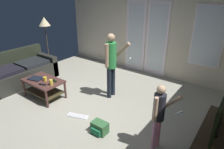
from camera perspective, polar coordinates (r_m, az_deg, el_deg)
name	(u,v)px	position (r m, az deg, el deg)	size (l,w,h in m)	color
ground_plane	(84,110)	(4.38, -8.30, -10.17)	(5.79, 5.54, 0.02)	#9A9787
wall_back_with_doors	(148,30)	(5.96, 10.41, 12.65)	(5.79, 0.09, 2.69)	beige
leather_couch	(19,73)	(5.95, -25.61, 0.50)	(0.92, 1.91, 0.86)	#292925
coffee_table	(44,85)	(4.92, -19.34, -2.82)	(0.96, 0.59, 0.45)	#4B2C28
tv_stand	(214,142)	(3.57, 27.56, -17.01)	(0.44, 1.35, 0.47)	#332514
flat_screen_tv	(221,112)	(3.27, 29.37, -9.47)	(0.08, 1.16, 0.62)	black
person_adult	(111,61)	(4.45, -0.16, 4.09)	(0.54, 0.43, 1.53)	black
person_child	(159,112)	(3.11, 13.63, -10.73)	(0.42, 0.31, 1.15)	pink
floor_lamp	(45,24)	(6.55, -19.11, 13.69)	(0.35, 0.35, 1.63)	#33292B
backpack	(99,128)	(3.67, -3.68, -15.27)	(0.29, 0.23, 0.22)	#356439
loose_keyboard	(78,116)	(4.17, -10.04, -11.83)	(0.46, 0.27, 0.02)	white
laptop_closed	(36,78)	(4.98, -21.41, -1.08)	(0.32, 0.24, 0.03)	black
cup_near_edge	(45,79)	(4.79, -18.99, -1.23)	(0.08, 0.08, 0.09)	gold
cup_by_laptop	(51,82)	(4.53, -17.39, -2.21)	(0.08, 0.08, 0.13)	gold
tv_remote_black	(42,84)	(4.62, -19.68, -2.76)	(0.17, 0.05, 0.02)	black
dvd_remote_slim	(54,81)	(4.72, -16.53, -1.74)	(0.17, 0.05, 0.02)	black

